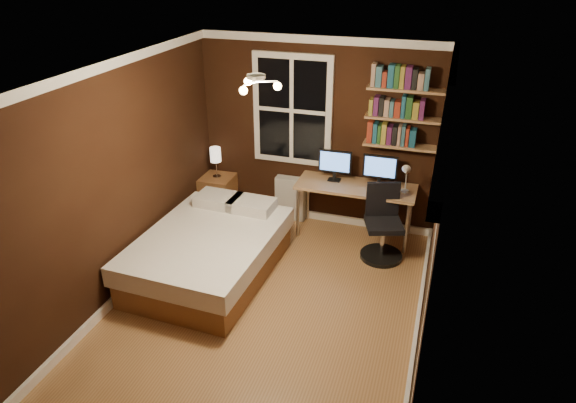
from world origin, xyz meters
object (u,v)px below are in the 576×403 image
(monitor_right, at_px, (380,171))
(nightstand, at_px, (218,195))
(monitor_left, at_px, (335,166))
(bed, at_px, (210,252))
(desk, at_px, (356,190))
(radiator, at_px, (291,198))
(office_chair, at_px, (382,231))
(bedside_lamp, at_px, (216,163))
(desk_lamp, at_px, (406,178))

(monitor_right, bearing_deg, nightstand, -179.45)
(nightstand, height_order, monitor_left, monitor_left)
(bed, relative_size, desk, 1.32)
(radiator, distance_m, office_chair, 1.49)
(bedside_lamp, relative_size, desk, 0.29)
(bedside_lamp, height_order, monitor_right, monitor_right)
(bedside_lamp, bearing_deg, office_chair, -10.88)
(radiator, height_order, office_chair, office_chair)
(desk_lamp, bearing_deg, office_chair, -119.22)
(radiator, height_order, monitor_right, monitor_right)
(radiator, relative_size, desk, 0.41)
(radiator, bearing_deg, bed, -106.99)
(radiator, bearing_deg, desk, -11.60)
(desk_lamp, bearing_deg, desk, 172.97)
(nightstand, distance_m, radiator, 1.05)
(radiator, relative_size, desk_lamp, 1.41)
(bed, height_order, bedside_lamp, bedside_lamp)
(nightstand, bearing_deg, office_chair, -12.72)
(bedside_lamp, distance_m, desk_lamp, 2.60)
(bed, distance_m, nightstand, 1.55)
(radiator, distance_m, desk_lamp, 1.69)
(office_chair, bearing_deg, monitor_left, 127.93)
(desk, bearing_deg, bedside_lamp, 178.43)
(nightstand, distance_m, desk, 2.01)
(nightstand, distance_m, monitor_right, 2.34)
(desk, xyz_separation_m, monitor_left, (-0.30, 0.08, 0.27))
(desk, bearing_deg, radiator, 168.40)
(nightstand, relative_size, desk_lamp, 1.26)
(desk, relative_size, desk_lamp, 3.45)
(radiator, bearing_deg, nightstand, -172.46)
(bedside_lamp, height_order, desk, bedside_lamp)
(bed, distance_m, radiator, 1.65)
(radiator, xyz_separation_m, desk_lamp, (1.55, -0.27, 0.63))
(bedside_lamp, relative_size, desk_lamp, 0.99)
(monitor_right, distance_m, desk_lamp, 0.37)
(monitor_right, distance_m, office_chair, 0.77)
(bedside_lamp, height_order, radiator, bedside_lamp)
(monitor_left, xyz_separation_m, desk_lamp, (0.91, -0.15, 0.01))
(monitor_left, relative_size, office_chair, 0.46)
(monitor_left, distance_m, office_chair, 1.05)
(nightstand, distance_m, desk_lamp, 2.67)
(bed, distance_m, monitor_right, 2.33)
(office_chair, bearing_deg, monitor_right, 88.81)
(monitor_left, bearing_deg, radiator, 169.60)
(bed, xyz_separation_m, nightstand, (-0.56, 1.44, -0.01))
(bed, relative_size, bedside_lamp, 4.59)
(desk, bearing_deg, monitor_right, 15.39)
(nightstand, height_order, desk, desk)
(nightstand, relative_size, monitor_right, 1.29)
(radiator, xyz_separation_m, desk, (0.94, -0.19, 0.35))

